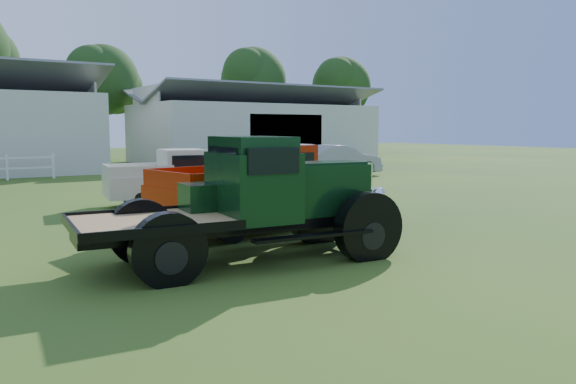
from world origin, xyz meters
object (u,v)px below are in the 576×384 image
misc_car_grey (337,161)px  vintage_flatbed (247,200)px  white_pickup (180,178)px  misc_car_blue (241,164)px  red_pickup (265,186)px

misc_car_grey → vintage_flatbed: bearing=134.4°
white_pickup → misc_car_blue: bearing=56.5°
white_pickup → misc_car_blue: (5.48, 6.17, -0.07)m
white_pickup → misc_car_blue: white_pickup is taller
red_pickup → white_pickup: red_pickup is taller
red_pickup → white_pickup: 5.00m
red_pickup → misc_car_grey: red_pickup is taller
vintage_flatbed → red_pickup: bearing=59.3°
white_pickup → red_pickup: bearing=-80.6°
misc_car_grey → red_pickup: bearing=132.8°
red_pickup → white_pickup: (-0.12, 5.00, -0.17)m
red_pickup → misc_car_blue: 12.40m
white_pickup → misc_car_blue: size_ratio=1.01×
vintage_flatbed → misc_car_blue: (7.35, 13.90, -0.34)m
red_pickup → misc_car_grey: bearing=36.4°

